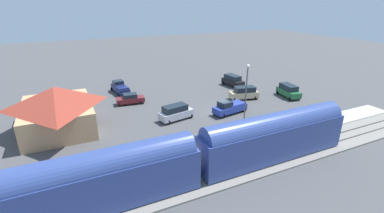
% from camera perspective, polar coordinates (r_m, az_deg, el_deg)
% --- Properties ---
extents(ground_plane, '(200.00, 200.00, 0.00)m').
position_cam_1_polar(ground_plane, '(42.20, 5.49, -1.14)').
color(ground_plane, '#4C4C4F').
extents(railway_track, '(4.80, 70.00, 0.30)m').
position_cam_1_polar(railway_track, '(32.25, 18.49, -9.41)').
color(railway_track, gray).
rests_on(railway_track, ground).
extents(platform, '(3.20, 46.00, 0.30)m').
position_cam_1_polar(platform, '(34.77, 14.00, -6.49)').
color(platform, '#B7B2A8').
rests_on(platform, ground).
extents(station_building, '(12.02, 9.13, 5.76)m').
position_cam_1_polar(station_building, '(39.52, -26.33, -0.23)').
color(station_building, tan).
rests_on(station_building, ground).
extents(pedestrian_on_platform, '(0.36, 0.36, 1.71)m').
position_cam_1_polar(pedestrian_on_platform, '(38.61, 22.71, -2.87)').
color(pedestrian_on_platform, brown).
rests_on(pedestrian_on_platform, platform).
extents(pedestrian_waiting_far, '(0.36, 0.36, 1.71)m').
position_cam_1_polar(pedestrian_waiting_far, '(31.46, 7.45, -6.74)').
color(pedestrian_waiting_far, '#23284C').
rests_on(pedestrian_waiting_far, platform).
extents(pickup_navy, '(5.58, 2.94, 2.14)m').
position_cam_1_polar(pickup_navy, '(52.31, -14.77, 3.84)').
color(pickup_navy, navy).
rests_on(pickup_navy, ground).
extents(suv_tan, '(2.96, 5.20, 2.22)m').
position_cam_1_polar(suv_tan, '(48.10, 10.80, 2.83)').
color(suv_tan, '#C6B284').
rests_on(suv_tan, ground).
extents(suv_black, '(5.12, 2.89, 2.22)m').
position_cam_1_polar(suv_black, '(55.43, 8.49, 5.40)').
color(suv_black, black).
rests_on(suv_black, ground).
extents(sedan_maroon, '(2.33, 4.68, 1.74)m').
position_cam_1_polar(sedan_maroon, '(46.22, -12.72, 1.58)').
color(sedan_maroon, maroon).
rests_on(sedan_maroon, ground).
extents(suv_green, '(5.15, 3.00, 2.22)m').
position_cam_1_polar(suv_green, '(51.32, 19.44, 3.14)').
color(suv_green, '#236638').
rests_on(suv_green, ground).
extents(suv_silver, '(2.86, 5.18, 2.22)m').
position_cam_1_polar(suv_silver, '(38.93, -3.40, -1.20)').
color(suv_silver, silver).
rests_on(suv_silver, ground).
extents(pickup_blue, '(2.82, 5.65, 2.14)m').
position_cam_1_polar(pickup_blue, '(41.42, 7.79, -0.15)').
color(pickup_blue, '#283D9E').
rests_on(pickup_blue, ground).
extents(light_pole_near_platform, '(0.44, 0.44, 8.86)m').
position_cam_1_polar(light_pole_near_platform, '(34.47, 11.19, 3.10)').
color(light_pole_near_platform, '#515156').
rests_on(light_pole_near_platform, ground).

